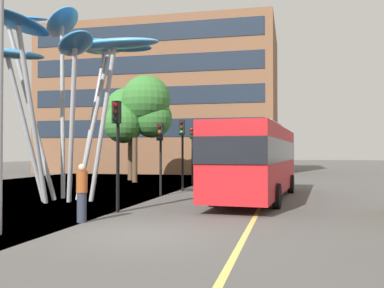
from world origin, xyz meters
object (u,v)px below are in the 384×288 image
traffic_light_island_mid (182,140)px  pedestrian (82,193)px  street_lamp (14,36)px  red_bus (257,157)px  traffic_light_kerb_near (117,132)px  traffic_light_opposite (192,143)px  traffic_light_kerb_far (160,144)px  leaf_sculpture (66,51)px

traffic_light_island_mid → pedestrian: (-0.41, -11.03, -1.92)m
street_lamp → pedestrian: bearing=70.5°
red_bus → traffic_light_kerb_near: traffic_light_kerb_near is taller
traffic_light_kerb_near → traffic_light_opposite: bearing=91.7°
traffic_light_kerb_near → traffic_light_kerb_far: (-0.20, 5.97, -0.31)m
leaf_sculpture → traffic_light_island_mid: (3.96, 5.61, -3.87)m
traffic_light_opposite → leaf_sculpture: bearing=-106.5°
red_bus → traffic_light_kerb_far: 4.83m
traffic_light_kerb_near → traffic_light_island_mid: (0.26, 8.65, -0.05)m
traffic_light_kerb_far → pedestrian: size_ratio=1.97×
leaf_sculpture → traffic_light_kerb_far: size_ratio=2.69×
pedestrian → red_bus: bearing=58.9°
traffic_light_kerb_near → red_bus: bearing=50.0°
leaf_sculpture → traffic_light_island_mid: 7.88m
red_bus → traffic_light_island_mid: bearing=143.3°
pedestrian → traffic_light_kerb_near: bearing=86.3°
traffic_light_kerb_near → traffic_light_opposite: (-0.41, 14.13, -0.08)m
traffic_light_kerb_near → pedestrian: size_ratio=2.22×
street_lamp → traffic_light_kerb_far: bearing=85.9°
street_lamp → pedestrian: street_lamp is taller
leaf_sculpture → traffic_light_island_mid: bearing=54.8°
red_bus → traffic_light_opposite: size_ratio=3.06×
leaf_sculpture → pedestrian: 8.69m
leaf_sculpture → red_bus: bearing=16.2°
traffic_light_island_mid → leaf_sculpture: bearing=-125.2°
traffic_light_island_mid → street_lamp: size_ratio=0.48×
traffic_light_kerb_near → leaf_sculpture: bearing=140.6°
traffic_light_island_mid → red_bus: bearing=-36.7°
leaf_sculpture → traffic_light_kerb_near: bearing=-39.4°
traffic_light_island_mid → traffic_light_kerb_near: bearing=-91.7°
traffic_light_opposite → traffic_light_island_mid: bearing=-83.1°
red_bus → traffic_light_island_mid: size_ratio=3.01×
traffic_light_island_mid → traffic_light_opposite: (-0.67, 5.48, -0.04)m
traffic_light_kerb_near → traffic_light_island_mid: traffic_light_kerb_near is taller
street_lamp → leaf_sculpture: bearing=109.7°
leaf_sculpture → traffic_light_kerb_far: leaf_sculpture is taller
traffic_light_kerb_near → street_lamp: street_lamp is taller
traffic_light_kerb_near → traffic_light_kerb_far: size_ratio=1.13×
pedestrian → traffic_light_opposite: bearing=90.9°
traffic_light_kerb_far → street_lamp: bearing=-94.1°
red_bus → street_lamp: 11.94m
traffic_light_kerb_far → traffic_light_island_mid: (0.45, 2.68, 0.26)m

